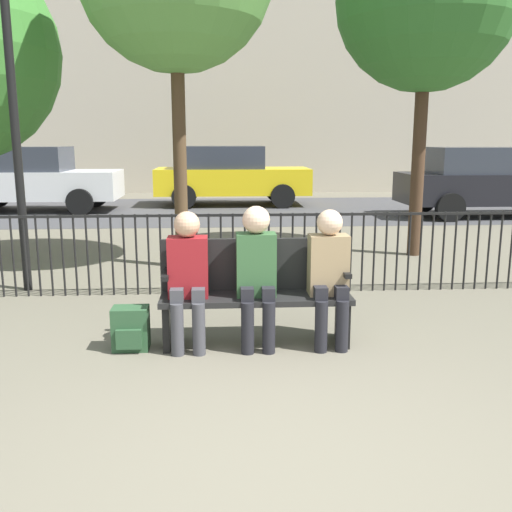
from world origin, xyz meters
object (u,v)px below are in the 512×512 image
(seated_person_1, at_px, (257,268))
(parked_car_2, at_px, (31,178))
(parked_car_0, at_px, (229,175))
(seated_person_2, at_px, (329,270))
(lamp_post, at_px, (11,77))
(backpack, at_px, (131,329))
(seated_person_0, at_px, (188,272))
(park_bench, at_px, (255,288))
(parked_car_1, at_px, (487,181))

(seated_person_1, xyz_separation_m, parked_car_2, (-5.07, 10.02, 0.14))
(parked_car_0, xyz_separation_m, parked_car_2, (-5.03, -1.10, 0.00))
(seated_person_2, bearing_deg, lamp_post, 147.35)
(seated_person_1, xyz_separation_m, backpack, (-1.09, -0.02, -0.52))
(backpack, xyz_separation_m, parked_car_2, (-3.98, 10.04, 0.66))
(seated_person_1, bearing_deg, parked_car_2, 116.84)
(backpack, bearing_deg, seated_person_1, 0.79)
(seated_person_0, bearing_deg, parked_car_0, 87.19)
(park_bench, distance_m, seated_person_2, 0.67)
(seated_person_1, bearing_deg, parked_car_1, 54.43)
(seated_person_1, bearing_deg, seated_person_0, -179.77)
(park_bench, distance_m, parked_car_1, 10.20)
(seated_person_2, relative_size, parked_car_1, 0.29)
(seated_person_1, bearing_deg, parked_car_0, 90.23)
(seated_person_2, xyz_separation_m, parked_car_1, (5.36, 8.37, 0.16))
(parked_car_0, bearing_deg, park_bench, -89.79)
(seated_person_0, height_order, parked_car_0, parked_car_0)
(park_bench, bearing_deg, parked_car_1, 54.00)
(lamp_post, distance_m, parked_car_2, 8.45)
(parked_car_1, bearing_deg, seated_person_0, -128.15)
(backpack, distance_m, parked_car_1, 10.99)
(seated_person_0, relative_size, lamp_post, 0.32)
(lamp_post, relative_size, parked_car_1, 0.90)
(parked_car_1, bearing_deg, parked_car_0, 155.45)
(parked_car_1, bearing_deg, lamp_post, -144.00)
(seated_person_0, xyz_separation_m, lamp_post, (-2.06, 2.10, 1.80))
(backpack, xyz_separation_m, parked_car_0, (1.05, 11.14, 0.66))
(park_bench, xyz_separation_m, seated_person_1, (0.00, -0.13, 0.21))
(seated_person_0, bearing_deg, parked_car_1, 51.85)
(park_bench, distance_m, seated_person_0, 0.63)
(seated_person_1, height_order, seated_person_2, seated_person_1)
(seated_person_0, height_order, seated_person_2, seated_person_2)
(parked_car_1, distance_m, parked_car_2, 11.18)
(park_bench, distance_m, backpack, 1.14)
(parked_car_2, bearing_deg, seated_person_0, -65.92)
(lamp_post, relative_size, parked_car_0, 0.90)
(backpack, xyz_separation_m, parked_car_1, (7.08, 8.38, 0.66))
(park_bench, height_order, parked_car_0, parked_car_0)
(lamp_post, distance_m, parked_car_1, 10.80)
(seated_person_2, bearing_deg, parked_car_0, 93.46)
(park_bench, bearing_deg, parked_car_2, 117.11)
(seated_person_2, distance_m, lamp_post, 4.29)
(park_bench, xyz_separation_m, seated_person_2, (0.63, -0.13, 0.19))
(parked_car_2, bearing_deg, lamp_post, -73.00)
(park_bench, height_order, backpack, park_bench)
(seated_person_0, height_order, parked_car_1, parked_car_1)
(parked_car_2, bearing_deg, parked_car_0, 12.34)
(seated_person_1, height_order, parked_car_2, parked_car_2)
(park_bench, distance_m, seated_person_1, 0.25)
(park_bench, relative_size, parked_car_0, 0.40)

